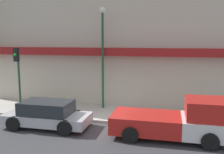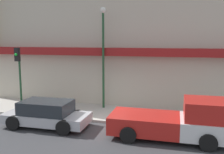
{
  "view_description": "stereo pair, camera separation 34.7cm",
  "coord_description": "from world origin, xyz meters",
  "px_view_note": "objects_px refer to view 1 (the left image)",
  "views": [
    {
      "loc": [
        3.33,
        -12.49,
        4.45
      ],
      "look_at": [
        0.12,
        1.33,
        2.33
      ],
      "focal_mm": 40.0,
      "sensor_mm": 36.0,
      "label": 1
    },
    {
      "loc": [
        3.66,
        -12.41,
        4.45
      ],
      "look_at": [
        0.12,
        1.33,
        2.33
      ],
      "focal_mm": 40.0,
      "sensor_mm": 36.0,
      "label": 2
    }
  ],
  "objects_px": {
    "traffic_light": "(18,68)",
    "parked_car": "(47,114)",
    "pickup_truck": "(178,121)",
    "fire_hydrant": "(55,107)",
    "street_lamp": "(103,47)"
  },
  "relations": [
    {
      "from": "fire_hydrant",
      "to": "parked_car",
      "type": "bearing_deg",
      "value": -74.61
    },
    {
      "from": "traffic_light",
      "to": "pickup_truck",
      "type": "bearing_deg",
      "value": -10.13
    },
    {
      "from": "street_lamp",
      "to": "traffic_light",
      "type": "distance_m",
      "value": 5.2
    },
    {
      "from": "traffic_light",
      "to": "parked_car",
      "type": "bearing_deg",
      "value": -31.76
    },
    {
      "from": "pickup_truck",
      "to": "parked_car",
      "type": "xyz_separation_m",
      "value": [
        -6.49,
        0.0,
        -0.15
      ]
    },
    {
      "from": "parked_car",
      "to": "traffic_light",
      "type": "distance_m",
      "value": 3.75
    },
    {
      "from": "traffic_light",
      "to": "fire_hydrant",
      "type": "bearing_deg",
      "value": 11.51
    },
    {
      "from": "pickup_truck",
      "to": "parked_car",
      "type": "relative_size",
      "value": 1.2
    },
    {
      "from": "pickup_truck",
      "to": "traffic_light",
      "type": "bearing_deg",
      "value": 170.9
    },
    {
      "from": "parked_car",
      "to": "fire_hydrant",
      "type": "height_order",
      "value": "parked_car"
    },
    {
      "from": "street_lamp",
      "to": "parked_car",
      "type": "bearing_deg",
      "value": -117.29
    },
    {
      "from": "parked_car",
      "to": "traffic_light",
      "type": "height_order",
      "value": "traffic_light"
    },
    {
      "from": "fire_hydrant",
      "to": "pickup_truck",
      "type": "bearing_deg",
      "value": -16.2
    },
    {
      "from": "parked_car",
      "to": "fire_hydrant",
      "type": "xyz_separation_m",
      "value": [
        -0.56,
        2.05,
        -0.2
      ]
    },
    {
      "from": "parked_car",
      "to": "street_lamp",
      "type": "relative_size",
      "value": 0.7
    }
  ]
}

